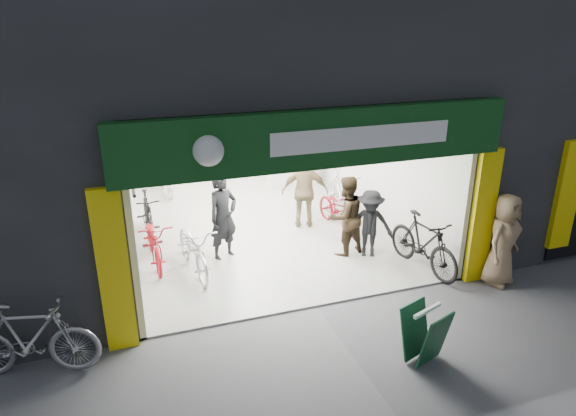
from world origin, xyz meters
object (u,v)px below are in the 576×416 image
bike_left_front (194,248)px  pedestrian_near (503,240)px  parked_bike (30,339)px  sandwich_board (425,333)px  bike_right_front (423,244)px

bike_left_front → pedestrian_near: pedestrian_near is taller
parked_bike → pedestrian_near: pedestrian_near is taller
pedestrian_near → sandwich_board: size_ratio=2.10×
bike_right_front → sandwich_board: size_ratio=2.27×
pedestrian_near → sandwich_board: pedestrian_near is taller
pedestrian_near → bike_right_front: bearing=116.1°
bike_left_front → bike_right_front: 4.53m
bike_left_front → parked_bike: 3.54m
bike_left_front → pedestrian_near: size_ratio=1.09×
pedestrian_near → sandwich_board: 3.11m
bike_right_front → bike_left_front: bearing=153.6°
bike_left_front → bike_right_front: bearing=-24.5°
bike_right_front → sandwich_board: bearing=-130.5°
bike_right_front → parked_bike: 7.03m
bike_left_front → parked_bike: (-2.67, -2.32, 0.07)m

